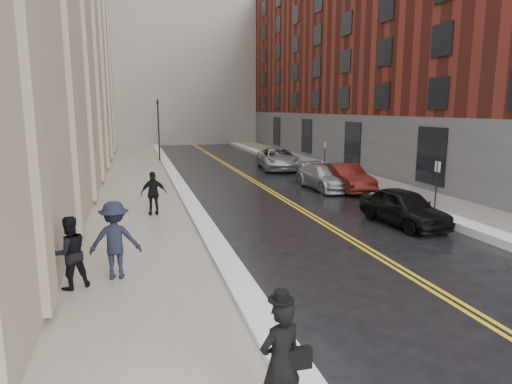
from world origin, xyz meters
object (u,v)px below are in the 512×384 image
pedestrian_main (280,363)px  pedestrian_a (70,253)px  car_silver_near (325,177)px  car_silver_far (279,159)px  car_black (404,207)px  car_maroon (345,177)px  pedestrian_c (154,193)px  pedestrian_b (115,240)px

pedestrian_main → pedestrian_a: 6.83m
car_silver_near → car_silver_far: 8.71m
car_black → car_maroon: (1.07, 7.39, 0.03)m
car_maroon → car_silver_far: 9.54m
car_silver_near → pedestrian_main: (-8.41, -17.94, 0.37)m
pedestrian_c → pedestrian_b: bearing=73.7°
car_maroon → pedestrian_a: size_ratio=2.51×
car_silver_near → pedestrian_a: bearing=-137.9°
pedestrian_b → pedestrian_a: bearing=27.3°
car_maroon → pedestrian_c: bearing=-161.9°
pedestrian_c → car_maroon: bearing=-166.0°
pedestrian_a → pedestrian_b: size_ratio=0.89×
car_black → pedestrian_a: pedestrian_a is taller
pedestrian_main → pedestrian_c: (-1.12, 13.35, -0.02)m
car_silver_far → car_silver_near: bearing=-82.7°
pedestrian_main → pedestrian_a: size_ratio=1.02×
car_silver_near → pedestrian_main: 19.82m
car_silver_far → pedestrian_c: bearing=-118.0°
car_silver_near → pedestrian_b: pedestrian_b is taller
pedestrian_b → pedestrian_main: bearing=114.0°
pedestrian_main → pedestrian_b: pedestrian_b is taller
pedestrian_b → pedestrian_c: (1.25, 6.98, -0.11)m
car_maroon → car_silver_near: 1.14m
car_silver_far → pedestrian_main: bearing=-99.9°
car_maroon → car_black: bearing=-100.3°
car_maroon → car_silver_near: car_maroon is taller
car_black → pedestrian_main: 12.71m
car_black → pedestrian_b: (-10.51, -3.38, 0.45)m
car_maroon → car_silver_far: bearing=92.5°
car_black → car_maroon: size_ratio=0.92×
pedestrian_a → car_maroon: bearing=-163.0°
pedestrian_a → pedestrian_main: bearing=95.3°
car_silver_near → pedestrian_main: bearing=-118.5°
car_silver_far → pedestrian_main: 27.97m
car_silver_near → pedestrian_b: 15.82m
pedestrian_b → car_silver_far: bearing=-114.5°
pedestrian_a → pedestrian_b: (1.03, 0.45, 0.11)m
car_maroon → car_silver_near: (-0.81, 0.80, -0.05)m
pedestrian_main → pedestrian_b: bearing=-87.4°
car_silver_near → pedestrian_a: pedestrian_a is taller
car_maroon → pedestrian_b: size_ratio=2.24×
pedestrian_main → car_silver_near: bearing=-132.9°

